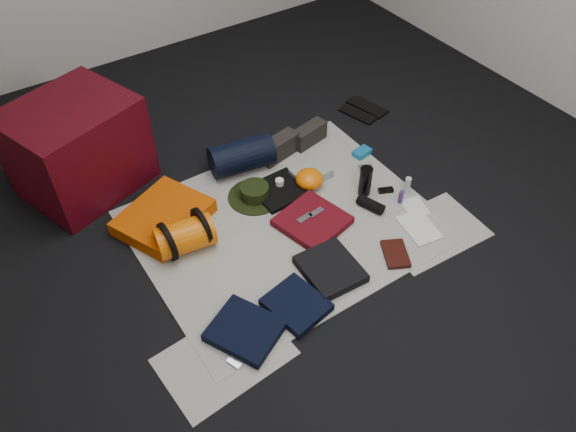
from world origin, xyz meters
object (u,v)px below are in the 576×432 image
sleeping_pad (164,217)px  navy_duffel (242,156)px  stuff_sack (185,236)px  paperback_book (395,254)px  red_cabinet (77,148)px  compact_camera (365,169)px  water_bottle (365,181)px

sleeping_pad → navy_duffel: navy_duffel is taller
stuff_sack → paperback_book: size_ratio=1.61×
sleeping_pad → stuff_sack: stuff_sack is taller
red_cabinet → compact_camera: 1.72m
navy_duffel → sleeping_pad: bearing=-155.6°
stuff_sack → navy_duffel: 0.71m
water_bottle → paperback_book: (-0.17, -0.48, -0.08)m
stuff_sack → water_bottle: bearing=-10.2°
sleeping_pad → navy_duffel: 0.63m
sleeping_pad → navy_duffel: size_ratio=1.23×
red_cabinet → paperback_book: 1.90m
paperback_book → navy_duffel: bearing=133.6°
red_cabinet → navy_duffel: bearing=-44.2°
navy_duffel → red_cabinet: bearing=164.2°
red_cabinet → water_bottle: size_ratio=3.53×
sleeping_pad → compact_camera: sleeping_pad is taller
red_cabinet → sleeping_pad: red_cabinet is taller
paperback_book → stuff_sack: bearing=170.5°
water_bottle → paperback_book: water_bottle is taller
compact_camera → paperback_book: bearing=-90.7°
compact_camera → water_bottle: bearing=-106.4°
sleeping_pad → water_bottle: size_ratio=2.52×
compact_camera → paperback_book: size_ratio=0.46×
stuff_sack → sleeping_pad: bearing=94.8°
red_cabinet → stuff_sack: red_cabinet is taller
stuff_sack → navy_duffel: size_ratio=0.79×
water_bottle → compact_camera: bearing=48.4°
red_cabinet → sleeping_pad: size_ratio=1.40×
navy_duffel → compact_camera: size_ratio=4.43×
red_cabinet → compact_camera: size_ratio=7.61×
red_cabinet → paperback_book: red_cabinet is taller
red_cabinet → water_bottle: (1.34, -1.00, -0.18)m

